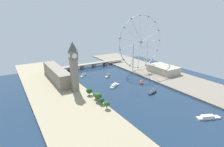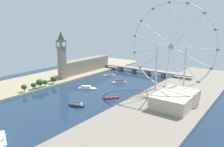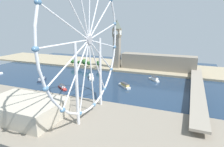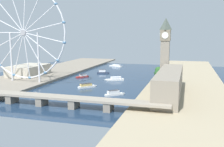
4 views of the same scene
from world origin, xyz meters
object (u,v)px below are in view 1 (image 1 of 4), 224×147
(ferris_wheel, at_px, (141,43))
(tour_boat_3, at_px, (208,117))
(tour_boat_2, at_px, (83,75))
(tour_boat_5, at_px, (142,82))
(clock_tower, at_px, (74,66))
(tour_boat_1, at_px, (152,92))
(tour_boat_0, at_px, (114,85))
(riverside_hall, at_px, (163,69))
(tour_boat_4, at_px, (108,75))
(river_bridge, at_px, (88,65))
(parliament_block, at_px, (57,74))

(ferris_wheel, height_order, tour_boat_3, ferris_wheel)
(tour_boat_2, bearing_deg, tour_boat_5, 85.31)
(tour_boat_2, height_order, tour_boat_3, tour_boat_2)
(clock_tower, relative_size, tour_boat_1, 3.66)
(tour_boat_1, relative_size, tour_boat_2, 1.11)
(tour_boat_3, bearing_deg, tour_boat_0, 129.72)
(tour_boat_2, bearing_deg, tour_boat_3, 62.32)
(tour_boat_5, bearing_deg, riverside_hall, -40.58)
(ferris_wheel, height_order, tour_boat_4, ferris_wheel)
(tour_boat_0, xyz_separation_m, tour_boat_2, (-23.41, 86.22, 0.22))
(riverside_hall, relative_size, tour_boat_3, 1.92)
(tour_boat_1, bearing_deg, river_bridge, -99.44)
(clock_tower, distance_m, river_bridge, 155.92)
(tour_boat_4, bearing_deg, riverside_hall, 108.56)
(riverside_hall, height_order, tour_boat_0, riverside_hall)
(ferris_wheel, height_order, tour_boat_5, ferris_wheel)
(clock_tower, bearing_deg, parliament_block, 99.36)
(clock_tower, relative_size, tour_boat_2, 4.06)
(ferris_wheel, xyz_separation_m, riverside_hall, (27.09, -46.87, -54.35))
(parliament_block, distance_m, tour_boat_0, 114.71)
(riverside_hall, xyz_separation_m, tour_boat_0, (-132.08, -7.96, -8.31))
(clock_tower, height_order, river_bridge, clock_tower)
(parliament_block, bearing_deg, tour_boat_5, -34.95)
(river_bridge, distance_m, tour_boat_3, 292.66)
(ferris_wheel, relative_size, tour_boat_0, 4.54)
(tour_boat_3, bearing_deg, tour_boat_1, 116.97)
(clock_tower, bearing_deg, tour_boat_2, 58.17)
(tour_boat_5, bearing_deg, tour_boat_2, 73.56)
(riverside_hall, bearing_deg, parliament_block, 160.85)
(tour_boat_4, bearing_deg, tour_boat_1, 50.81)
(parliament_block, xyz_separation_m, tour_boat_2, (56.25, 4.75, -13.01))
(tour_boat_0, bearing_deg, tour_boat_1, -87.67)
(clock_tower, height_order, tour_boat_2, clock_tower)
(tour_boat_3, distance_m, tour_boat_4, 208.54)
(parliament_block, bearing_deg, river_bridge, 32.59)
(tour_boat_5, bearing_deg, parliament_block, 90.42)
(tour_boat_0, xyz_separation_m, tour_boat_4, (19.20, 56.98, 0.18))
(tour_boat_2, bearing_deg, tour_boat_4, 102.67)
(clock_tower, bearing_deg, riverside_hall, -1.62)
(tour_boat_0, bearing_deg, tour_boat_4, 41.08)
(tour_boat_1, height_order, tour_boat_5, tour_boat_1)
(tour_boat_0, height_order, tour_boat_1, tour_boat_1)
(river_bridge, bearing_deg, parliament_block, -147.41)
(tour_boat_5, bearing_deg, clock_tower, 113.67)
(clock_tower, relative_size, ferris_wheel, 0.66)
(parliament_block, distance_m, river_bridge, 110.58)
(tour_boat_0, relative_size, tour_boat_2, 1.35)
(parliament_block, height_order, river_bridge, parliament_block)
(parliament_block, relative_size, ferris_wheel, 0.98)
(clock_tower, distance_m, tour_boat_0, 81.97)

